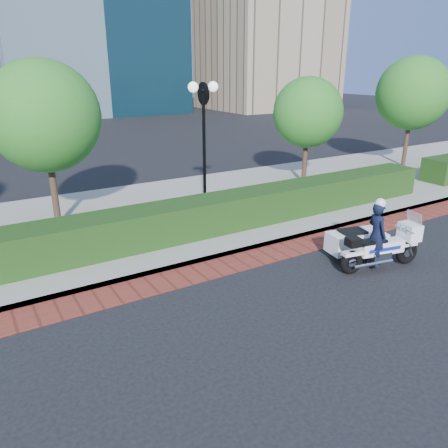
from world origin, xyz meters
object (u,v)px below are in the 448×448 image
lamppost (204,128)px  tree_c (308,113)px  police_motorcycle (370,241)px  tree_b (44,117)px  tree_d (413,93)px

lamppost → tree_c: size_ratio=0.98×
tree_c → police_motorcycle: bearing=-119.3°
lamppost → tree_b: (-4.50, 1.30, 0.48)m
tree_c → police_motorcycle: 8.16m
tree_b → police_motorcycle: 9.61m
tree_d → police_motorcycle: bearing=-146.6°
lamppost → tree_d: bearing=6.2°
lamppost → tree_c: 5.65m
tree_b → tree_c: bearing=-0.0°
tree_d → tree_c: bearing=-180.0°
tree_c → tree_d: 6.52m
tree_d → police_motorcycle: (-10.31, -6.80, -2.97)m
lamppost → police_motorcycle: size_ratio=1.84×
tree_d → tree_b: bearing=180.0°
tree_c → tree_d: (6.50, 0.00, 0.56)m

